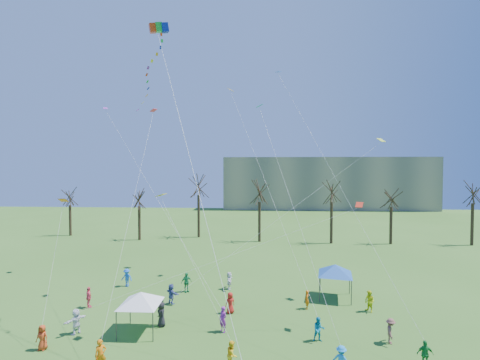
# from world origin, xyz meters

# --- Properties ---
(distant_building) EXTENTS (60.00, 14.00, 15.00)m
(distant_building) POSITION_xyz_m (22.00, 82.00, 7.50)
(distant_building) COLOR gray
(distant_building) RESTS_ON ground
(bare_tree_row) EXTENTS (71.07, 9.61, 11.40)m
(bare_tree_row) POSITION_xyz_m (4.13, 35.71, 7.17)
(bare_tree_row) COLOR black
(bare_tree_row) RESTS_ON ground
(big_box_kite) EXTENTS (4.53, 6.18, 23.87)m
(big_box_kite) POSITION_xyz_m (-5.75, 6.09, 18.91)
(big_box_kite) COLOR red
(big_box_kite) RESTS_ON ground
(canopy_tent_white) EXTENTS (3.91, 3.91, 2.93)m
(canopy_tent_white) POSITION_xyz_m (-6.40, 4.67, 2.48)
(canopy_tent_white) COLOR #3F3F44
(canopy_tent_white) RESTS_ON ground
(canopy_tent_blue) EXTENTS (4.04, 4.04, 3.09)m
(canopy_tent_blue) POSITION_xyz_m (9.03, 11.93, 2.62)
(canopy_tent_blue) COLOR #3F3F44
(canopy_tent_blue) RESTS_ON ground
(festival_crowd) EXTENTS (25.29, 14.67, 1.86)m
(festival_crowd) POSITION_xyz_m (-1.61, 6.84, 0.86)
(festival_crowd) COLOR #BE3C17
(festival_crowd) RESTS_ON ground
(small_kites_aloft) EXTENTS (29.36, 19.48, 31.80)m
(small_kites_aloft) POSITION_xyz_m (-1.06, 11.31, 13.54)
(small_kites_aloft) COLOR #E45C0C
(small_kites_aloft) RESTS_ON ground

